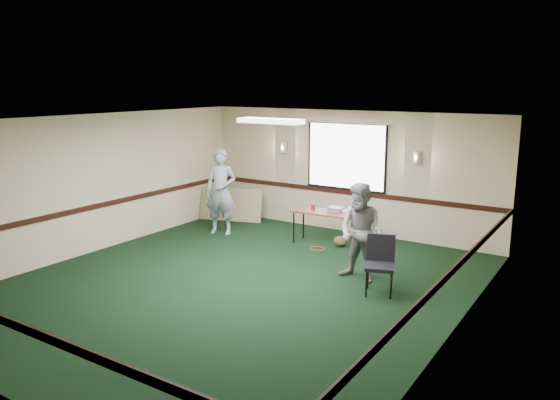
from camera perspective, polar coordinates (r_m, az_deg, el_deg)
The scene contains 13 objects.
ground at distance 9.19m, azimuth -4.46°, elevation -8.77°, with size 8.00×8.00×0.00m, color black.
room_shell at distance 10.49m, azimuth 2.45°, elevation 2.82°, with size 8.00×8.02×8.00m.
folding_table at distance 11.20m, azimuth 4.90°, elevation -1.47°, with size 1.43×0.65×0.70m.
projector at distance 11.20m, azimuth 5.86°, elevation -0.98°, with size 0.29×0.24×0.10m, color gray.
game_console at distance 11.18m, azimuth 7.03°, elevation -1.14°, with size 0.20×0.16×0.05m, color white.
red_cup at distance 11.30m, azimuth 3.46°, elevation -0.73°, with size 0.09×0.09×0.13m, color #AB0B28.
water_bottle at distance 10.79m, azimuth 7.48°, elevation -1.20°, with size 0.06×0.06×0.21m, color #7FB0D0.
duffel_bag at distance 11.26m, azimuth 6.34°, elevation -4.29°, with size 0.30×0.23×0.21m, color #4F4D2D.
cable_coil at distance 11.06m, azimuth 3.91°, elevation -5.08°, with size 0.30×0.30×0.02m, color #D4451A.
folded_table at distance 13.24m, azimuth -5.16°, elevation -0.49°, with size 1.55×0.07×0.80m, color #99875E.
conference_chair at distance 8.84m, azimuth 10.44°, elevation -6.13°, with size 0.58×0.59×0.92m.
person_left at distance 12.02m, azimuth -6.21°, elevation 0.89°, with size 0.69×0.45×1.89m, color #426293.
person_right at distance 9.21m, azimuth 8.47°, elevation -3.38°, with size 0.81×0.63×1.67m, color #7290B1.
Camera 1 is at (5.24, -6.81, 3.27)m, focal length 35.00 mm.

